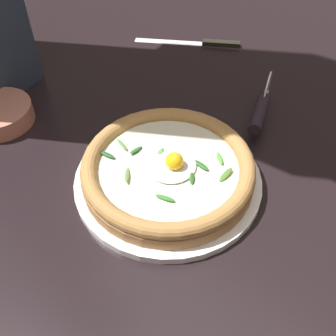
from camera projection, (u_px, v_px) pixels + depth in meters
name	position (u px, v px, depth m)	size (l,w,h in m)	color
ground_plane	(150.00, 203.00, 0.60)	(2.40, 2.40, 0.03)	black
pizza_plate	(168.00, 180.00, 0.60)	(0.28, 0.28, 0.01)	white
pizza	(168.00, 169.00, 0.58)	(0.26, 0.26, 0.05)	#AE7744
pizza_cutter	(262.00, 107.00, 0.68)	(0.14, 0.06, 0.07)	silver
table_knife	(203.00, 43.00, 0.89)	(0.13, 0.21, 0.01)	silver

